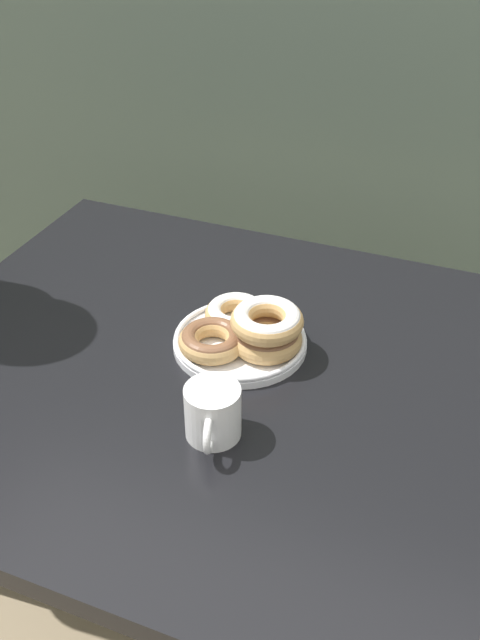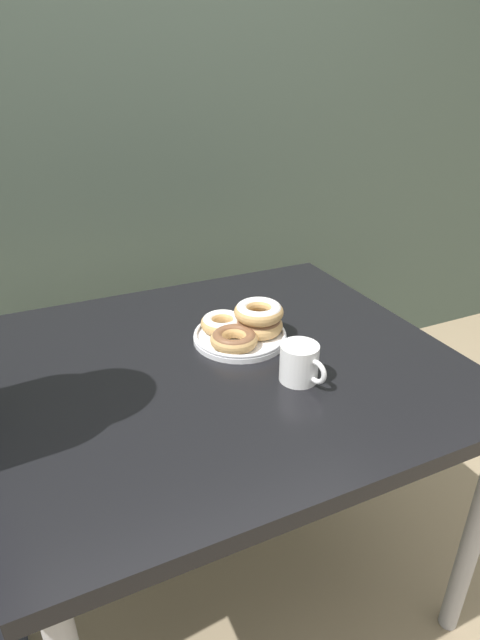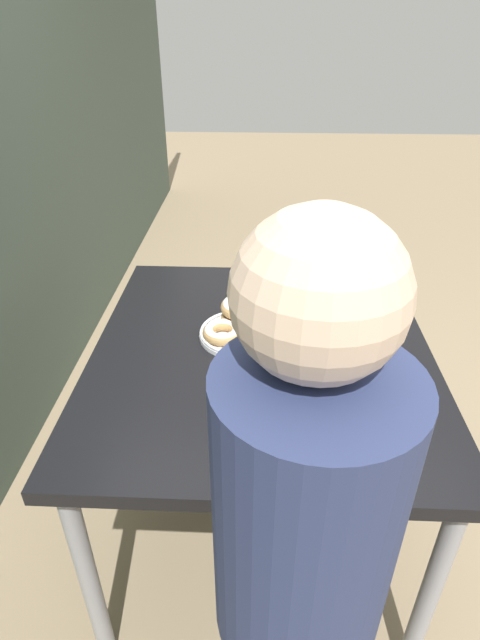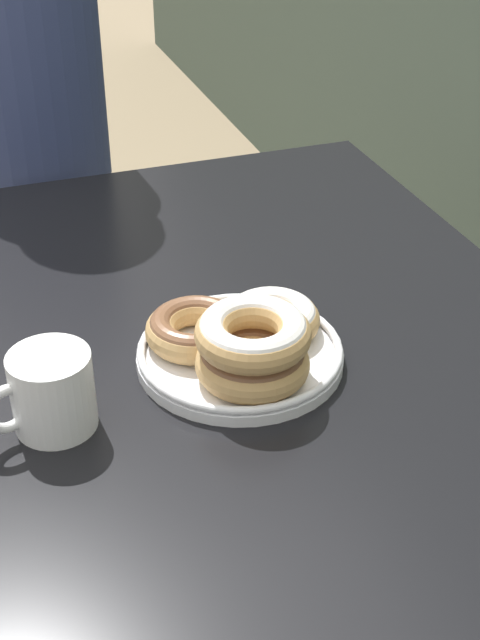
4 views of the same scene
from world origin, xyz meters
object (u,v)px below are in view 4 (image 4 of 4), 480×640
Objects in this scene: dining_table at (174,393)px; person_figure at (32,153)px; coffee_mug at (50,391)px; donut_plate at (243,341)px.

dining_table is 0.75× the size of person_figure.
coffee_mug is (0.11, -0.16, 0.12)m from dining_table.
person_figure is (-0.73, -0.07, 0.06)m from dining_table.
person_figure is (-0.84, 0.10, -0.07)m from coffee_mug.
donut_plate is (0.07, 0.07, 0.11)m from dining_table.
donut_plate reaches higher than dining_table.
donut_plate is at bearing 42.69° from dining_table.
person_figure is (-0.81, -0.14, -0.06)m from donut_plate.
donut_plate is at bearing 98.48° from coffee_mug.
person_figure reaches higher than dining_table.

